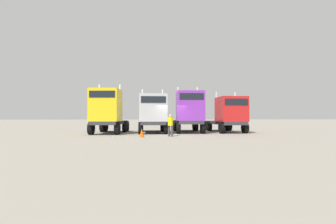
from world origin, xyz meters
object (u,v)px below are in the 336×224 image
(semi_truck_red, at_px, (228,114))
(traffic_cone_near, at_px, (142,133))
(semi_truck_yellow, at_px, (107,111))
(visitor_in_hivis, at_px, (170,124))
(semi_truck_silver, at_px, (153,113))
(semi_truck_purple, at_px, (189,112))

(semi_truck_red, bearing_deg, traffic_cone_near, -62.37)
(semi_truck_yellow, bearing_deg, visitor_in_hivis, 63.67)
(semi_truck_silver, distance_m, semi_truck_red, 7.27)
(visitor_in_hivis, bearing_deg, semi_truck_purple, -165.08)
(semi_truck_yellow, distance_m, semi_truck_purple, 7.46)
(visitor_in_hivis, bearing_deg, traffic_cone_near, -32.01)
(traffic_cone_near, bearing_deg, visitor_in_hivis, 14.91)
(semi_truck_silver, bearing_deg, semi_truck_purple, 94.31)
(semi_truck_silver, bearing_deg, visitor_in_hivis, 19.07)
(visitor_in_hivis, height_order, traffic_cone_near, visitor_in_hivis)
(semi_truck_yellow, distance_m, traffic_cone_near, 5.19)
(semi_truck_purple, height_order, semi_truck_red, semi_truck_purple)
(semi_truck_yellow, xyz_separation_m, visitor_in_hivis, (5.33, -3.18, -1.04))
(semi_truck_red, relative_size, traffic_cone_near, 9.86)
(semi_truck_red, bearing_deg, semi_truck_silver, -88.63)
(semi_truck_purple, xyz_separation_m, visitor_in_hivis, (-2.10, -3.92, -1.01))
(semi_truck_purple, xyz_separation_m, semi_truck_red, (3.86, 0.12, -0.24))
(semi_truck_yellow, height_order, semi_truck_purple, semi_truck_yellow)
(semi_truck_yellow, distance_m, visitor_in_hivis, 6.29)
(semi_truck_purple, distance_m, traffic_cone_near, 6.43)
(traffic_cone_near, bearing_deg, semi_truck_red, 29.57)
(semi_truck_yellow, height_order, traffic_cone_near, semi_truck_yellow)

